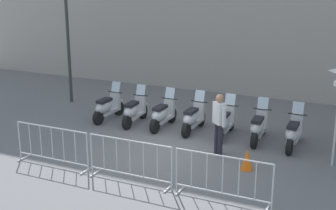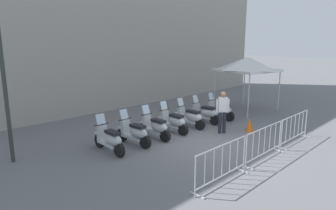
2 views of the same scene
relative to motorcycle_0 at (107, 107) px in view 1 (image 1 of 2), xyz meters
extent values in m
plane|color=slate|center=(3.40, -1.20, -0.45)|extent=(120.00, 120.00, 0.00)
cylinder|color=black|center=(-0.10, 0.69, -0.21)|extent=(0.21, 0.50, 0.48)
cylinder|color=black|center=(0.08, -0.53, -0.21)|extent=(0.21, 0.50, 0.48)
cube|color=#B7BABC|center=(-0.01, 0.08, -0.17)|extent=(0.40, 0.90, 0.10)
ellipsoid|color=#B7BABC|center=(0.03, -0.20, 0.07)|extent=(0.48, 0.88, 0.40)
cube|color=black|center=(0.02, -0.17, 0.29)|extent=(0.36, 0.63, 0.10)
cube|color=#B7BABC|center=(-0.07, 0.51, 0.10)|extent=(0.36, 0.19, 0.60)
cylinder|color=black|center=(-0.07, 0.51, 0.43)|extent=(0.56, 0.12, 0.04)
cube|color=silver|center=(-0.08, 0.56, 0.61)|extent=(0.34, 0.18, 0.35)
cube|color=#B7BABC|center=(-0.10, 0.69, 0.06)|extent=(0.24, 0.35, 0.06)
cylinder|color=black|center=(0.87, 0.86, -0.21)|extent=(0.25, 0.50, 0.48)
cylinder|color=black|center=(1.17, -0.34, -0.21)|extent=(0.25, 0.50, 0.48)
cube|color=#B7BABC|center=(1.02, 0.26, -0.17)|extent=(0.48, 0.91, 0.10)
ellipsoid|color=#B7BABC|center=(1.08, -0.01, 0.07)|extent=(0.55, 0.90, 0.40)
cube|color=black|center=(1.08, 0.02, 0.29)|extent=(0.42, 0.65, 0.10)
cube|color=#B7BABC|center=(0.91, 0.68, 0.10)|extent=(0.36, 0.22, 0.60)
cylinder|color=black|center=(0.91, 0.68, 0.43)|extent=(0.55, 0.17, 0.04)
cube|color=silver|center=(0.90, 0.73, 0.61)|extent=(0.34, 0.21, 0.35)
cube|color=#B7BABC|center=(0.87, 0.86, 0.06)|extent=(0.27, 0.36, 0.06)
cylinder|color=black|center=(1.94, 1.08, -0.21)|extent=(0.22, 0.50, 0.48)
cylinder|color=black|center=(2.14, -0.14, -0.21)|extent=(0.22, 0.50, 0.48)
cube|color=#B7BABC|center=(2.04, 0.47, -0.17)|extent=(0.42, 0.90, 0.10)
ellipsoid|color=#B7BABC|center=(2.09, 0.19, 0.07)|extent=(0.49, 0.89, 0.40)
cube|color=black|center=(2.08, 0.22, 0.29)|extent=(0.37, 0.64, 0.10)
cube|color=#B7BABC|center=(1.97, 0.90, 0.10)|extent=(0.36, 0.19, 0.60)
cylinder|color=black|center=(1.97, 0.90, 0.43)|extent=(0.56, 0.13, 0.04)
cube|color=silver|center=(1.96, 0.95, 0.61)|extent=(0.34, 0.19, 0.35)
cube|color=#B7BABC|center=(1.94, 1.08, 0.06)|extent=(0.25, 0.35, 0.06)
cylinder|color=black|center=(2.95, 1.32, -0.21)|extent=(0.22, 0.50, 0.48)
cylinder|color=black|center=(3.17, 0.10, -0.21)|extent=(0.22, 0.50, 0.48)
cube|color=#B7BABC|center=(3.06, 0.71, -0.17)|extent=(0.43, 0.90, 0.10)
ellipsoid|color=#B7BABC|center=(3.11, 0.43, 0.07)|extent=(0.50, 0.89, 0.40)
cube|color=black|center=(3.10, 0.47, 0.29)|extent=(0.38, 0.64, 0.10)
cube|color=#B7BABC|center=(2.98, 1.14, 0.10)|extent=(0.36, 0.20, 0.60)
cylinder|color=black|center=(2.98, 1.14, 0.43)|extent=(0.56, 0.14, 0.04)
cube|color=silver|center=(2.97, 1.19, 0.61)|extent=(0.34, 0.19, 0.35)
cube|color=#B7BABC|center=(2.95, 1.32, 0.06)|extent=(0.25, 0.35, 0.06)
cylinder|color=black|center=(3.96, 1.50, -0.21)|extent=(0.24, 0.50, 0.48)
cylinder|color=black|center=(4.22, 0.29, -0.21)|extent=(0.24, 0.50, 0.48)
cube|color=#B7BABC|center=(4.09, 0.89, -0.17)|extent=(0.46, 0.91, 0.10)
ellipsoid|color=#B7BABC|center=(4.15, 0.62, 0.07)|extent=(0.53, 0.90, 0.40)
cube|color=black|center=(4.14, 0.65, 0.29)|extent=(0.40, 0.65, 0.10)
cube|color=#B7BABC|center=(3.99, 1.32, 0.10)|extent=(0.36, 0.21, 0.60)
cylinder|color=black|center=(3.99, 1.32, 0.43)|extent=(0.55, 0.15, 0.04)
cube|color=silver|center=(3.98, 1.36, 0.61)|extent=(0.34, 0.20, 0.35)
cube|color=#B7BABC|center=(3.96, 1.50, 0.06)|extent=(0.26, 0.36, 0.06)
cylinder|color=black|center=(4.97, 1.68, -0.21)|extent=(0.25, 0.50, 0.48)
cylinder|color=black|center=(5.26, 0.47, -0.21)|extent=(0.25, 0.50, 0.48)
cube|color=#B7BABC|center=(5.12, 1.07, -0.17)|extent=(0.47, 0.91, 0.10)
ellipsoid|color=#B7BABC|center=(5.18, 0.80, 0.07)|extent=(0.54, 0.90, 0.40)
cube|color=black|center=(5.17, 0.83, 0.29)|extent=(0.41, 0.65, 0.10)
cube|color=#B7BABC|center=(5.02, 1.50, 0.10)|extent=(0.36, 0.21, 0.60)
cylinder|color=black|center=(5.02, 1.50, 0.43)|extent=(0.55, 0.16, 0.04)
cube|color=silver|center=(5.00, 1.54, 0.61)|extent=(0.34, 0.21, 0.35)
cube|color=#B7BABC|center=(4.97, 1.68, 0.06)|extent=(0.27, 0.36, 0.06)
cylinder|color=black|center=(6.04, 1.78, -0.21)|extent=(0.23, 0.50, 0.48)
cylinder|color=black|center=(6.28, 0.56, -0.21)|extent=(0.23, 0.50, 0.48)
cube|color=#B7BABC|center=(6.16, 1.17, -0.17)|extent=(0.44, 0.91, 0.10)
ellipsoid|color=#B7BABC|center=(6.21, 0.89, 0.07)|extent=(0.51, 0.89, 0.40)
cube|color=black|center=(6.21, 0.92, 0.29)|extent=(0.39, 0.64, 0.10)
cube|color=#B7BABC|center=(6.08, 1.59, 0.10)|extent=(0.36, 0.20, 0.60)
cylinder|color=black|center=(6.08, 1.59, 0.43)|extent=(0.56, 0.14, 0.04)
cube|color=silver|center=(6.07, 1.64, 0.61)|extent=(0.34, 0.20, 0.35)
cube|color=#B7BABC|center=(6.04, 1.78, 0.06)|extent=(0.26, 0.35, 0.06)
cube|color=#B2B5B7|center=(0.53, -3.91, -0.43)|extent=(0.12, 0.44, 0.04)
cube|color=#B2B5B7|center=(2.51, -3.55, -0.43)|extent=(0.12, 0.44, 0.04)
cylinder|color=#B2B5B7|center=(0.44, -3.93, 0.07)|extent=(0.04, 0.04, 1.05)
cylinder|color=#B2B5B7|center=(2.59, -3.54, 0.07)|extent=(0.04, 0.04, 1.05)
cylinder|color=#B2B5B7|center=(1.52, -3.73, 0.60)|extent=(2.16, 0.43, 0.04)
cylinder|color=#B2B5B7|center=(1.52, -3.73, -0.27)|extent=(2.16, 0.43, 0.04)
cylinder|color=#B2B5B7|center=(0.80, -3.86, 0.16)|extent=(0.02, 0.02, 0.87)
cylinder|color=#B2B5B7|center=(1.16, -3.80, 0.16)|extent=(0.02, 0.02, 0.87)
cylinder|color=#B2B5B7|center=(1.52, -3.73, 0.16)|extent=(0.02, 0.02, 0.87)
cylinder|color=#B2B5B7|center=(1.88, -3.67, 0.16)|extent=(0.02, 0.02, 0.87)
cylinder|color=#B2B5B7|center=(2.23, -3.60, 0.16)|extent=(0.02, 0.02, 0.87)
cube|color=#B2B5B7|center=(2.80, -3.50, -0.43)|extent=(0.12, 0.44, 0.04)
cube|color=#B2B5B7|center=(4.78, -3.14, -0.43)|extent=(0.12, 0.44, 0.04)
cylinder|color=#B2B5B7|center=(2.71, -3.52, 0.07)|extent=(0.04, 0.04, 1.05)
cylinder|color=#B2B5B7|center=(4.87, -3.13, 0.07)|extent=(0.04, 0.04, 1.05)
cylinder|color=#B2B5B7|center=(3.79, -3.32, 0.60)|extent=(2.16, 0.43, 0.04)
cylinder|color=#B2B5B7|center=(3.79, -3.32, -0.27)|extent=(2.16, 0.43, 0.04)
cylinder|color=#B2B5B7|center=(3.07, -3.45, 0.16)|extent=(0.02, 0.02, 0.87)
cylinder|color=#B2B5B7|center=(3.43, -3.39, 0.16)|extent=(0.02, 0.02, 0.87)
cylinder|color=#B2B5B7|center=(3.79, -3.32, 0.16)|extent=(0.02, 0.02, 0.87)
cylinder|color=#B2B5B7|center=(4.15, -3.26, 0.16)|extent=(0.02, 0.02, 0.87)
cylinder|color=#B2B5B7|center=(4.51, -3.19, 0.16)|extent=(0.02, 0.02, 0.87)
cube|color=#B2B5B7|center=(5.07, -3.09, -0.43)|extent=(0.12, 0.44, 0.04)
cube|color=#B2B5B7|center=(7.05, -2.73, -0.43)|extent=(0.12, 0.44, 0.04)
cylinder|color=#B2B5B7|center=(4.99, -3.11, 0.07)|extent=(0.04, 0.04, 1.05)
cylinder|color=#B2B5B7|center=(7.14, -2.71, 0.07)|extent=(0.04, 0.04, 1.05)
cylinder|color=#B2B5B7|center=(6.06, -2.91, 0.60)|extent=(2.16, 0.43, 0.04)
cylinder|color=#B2B5B7|center=(6.06, -2.91, -0.27)|extent=(2.16, 0.43, 0.04)
cylinder|color=#B2B5B7|center=(5.34, -3.04, 0.16)|extent=(0.02, 0.02, 0.87)
cylinder|color=#B2B5B7|center=(5.70, -2.98, 0.16)|extent=(0.02, 0.02, 0.87)
cylinder|color=#B2B5B7|center=(6.06, -2.91, 0.16)|extent=(0.02, 0.02, 0.87)
cylinder|color=#B2B5B7|center=(6.42, -2.84, 0.16)|extent=(0.02, 0.02, 0.87)
cylinder|color=#B2B5B7|center=(6.78, -2.78, 0.16)|extent=(0.02, 0.02, 0.87)
cylinder|color=#2D332D|center=(-2.83, 0.98, 2.28)|extent=(0.12, 0.12, 5.48)
cylinder|color=#23232D|center=(4.74, -0.62, 0.00)|extent=(0.14, 0.14, 0.90)
cylinder|color=#23232D|center=(4.58, -0.53, 0.00)|extent=(0.14, 0.14, 0.90)
cube|color=silver|center=(4.66, -0.57, 0.75)|extent=(0.42, 0.37, 0.60)
sphere|color=#9E7051|center=(4.66, -0.57, 1.17)|extent=(0.22, 0.22, 0.22)
cylinder|color=silver|center=(4.86, -0.69, 0.70)|extent=(0.09, 0.09, 0.55)
cylinder|color=silver|center=(4.46, -0.46, 0.70)|extent=(0.09, 0.09, 0.55)
cylinder|color=silver|center=(7.47, 0.50, 0.62)|extent=(0.06, 0.06, 2.15)
cone|color=orange|center=(5.77, -1.05, -0.18)|extent=(0.32, 0.32, 0.55)
camera|label=1|loc=(10.34, -11.00, 4.29)|focal=48.61mm
camera|label=2|loc=(-3.81, -8.93, 3.22)|focal=31.77mm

